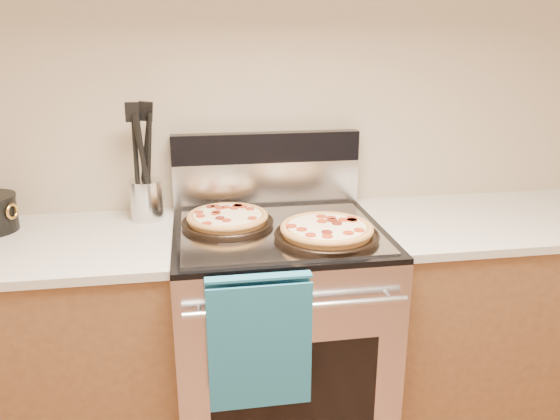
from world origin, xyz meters
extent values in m
plane|color=tan|center=(0.00, 2.00, 1.35)|extent=(4.00, 0.00, 4.00)
cube|color=#B7B7BC|center=(0.00, 1.65, 0.45)|extent=(0.76, 0.68, 0.90)
cube|color=black|center=(0.00, 1.31, 0.45)|extent=(0.56, 0.01, 0.40)
cube|color=black|center=(0.00, 1.65, 0.91)|extent=(0.76, 0.68, 0.02)
cube|color=silver|center=(0.00, 1.96, 1.01)|extent=(0.76, 0.06, 0.18)
cube|color=black|center=(0.00, 1.96, 1.16)|extent=(0.76, 0.06, 0.12)
cylinder|color=silver|center=(0.00, 1.27, 0.80)|extent=(0.70, 0.03, 0.03)
cube|color=gray|center=(0.00, 1.62, 0.92)|extent=(0.70, 0.55, 0.01)
cube|color=brown|center=(-0.88, 1.68, 0.44)|extent=(1.00, 0.62, 0.88)
cube|color=#BBB4A7|center=(-0.88, 1.68, 0.90)|extent=(1.02, 0.64, 0.03)
cube|color=brown|center=(0.88, 1.68, 0.44)|extent=(1.00, 0.62, 0.88)
cube|color=#BBB4A7|center=(0.88, 1.68, 0.90)|extent=(1.02, 0.64, 0.03)
cylinder|color=silver|center=(-0.48, 1.88, 0.99)|extent=(0.16, 0.16, 0.16)
camera|label=1|loc=(-0.29, -0.19, 1.60)|focal=35.00mm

